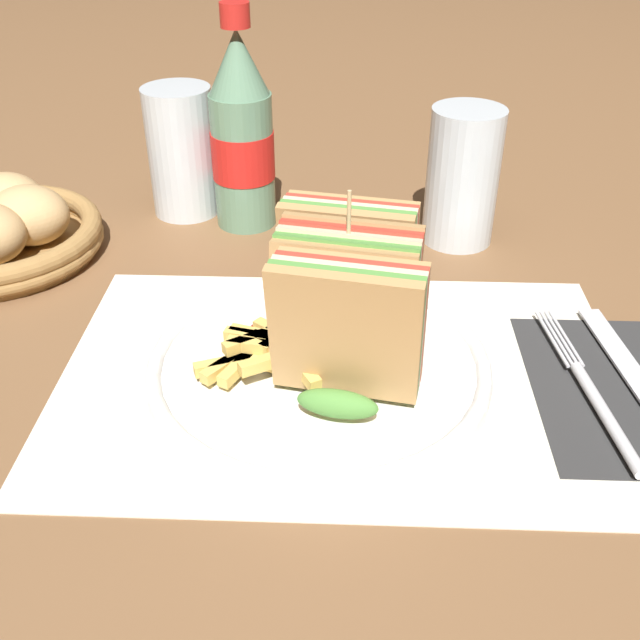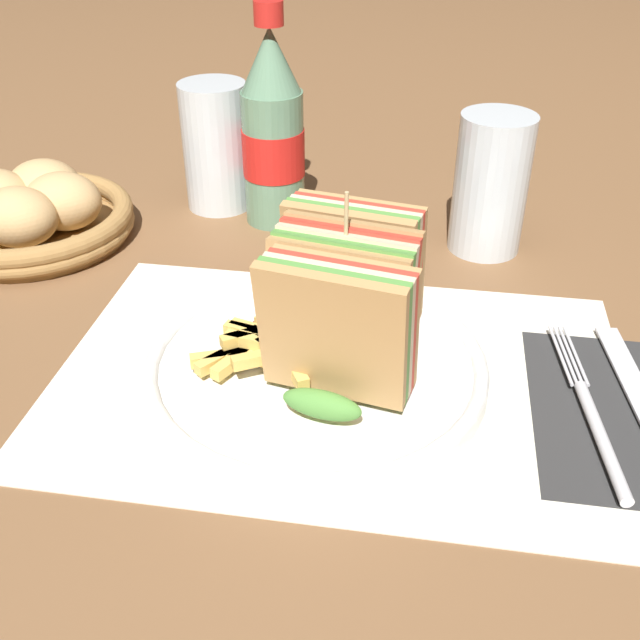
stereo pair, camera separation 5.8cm
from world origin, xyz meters
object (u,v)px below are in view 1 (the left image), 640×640
at_px(glass_near, 462,185).
at_px(club_sandwich, 347,297).
at_px(coke_bottle_near, 242,136).
at_px(plate_main, 319,366).
at_px(fork, 595,398).
at_px(glass_far, 182,152).

bearing_deg(glass_near, club_sandwich, -115.75).
relative_size(coke_bottle_near, glass_near, 1.64).
xyz_separation_m(club_sandwich, coke_bottle_near, (-0.11, 0.26, 0.03)).
bearing_deg(plate_main, coke_bottle_near, 108.27).
xyz_separation_m(fork, glass_near, (-0.07, 0.27, 0.05)).
xyz_separation_m(fork, coke_bottle_near, (-0.29, 0.30, 0.09)).
distance_m(coke_bottle_near, glass_near, 0.23).
bearing_deg(glass_far, plate_main, -61.80).
bearing_deg(coke_bottle_near, club_sandwich, -67.35).
distance_m(plate_main, coke_bottle_near, 0.30).
bearing_deg(fork, plate_main, 165.31).
xyz_separation_m(club_sandwich, fork, (0.18, -0.03, -0.06)).
height_order(fork, coke_bottle_near, coke_bottle_near).
bearing_deg(fork, club_sandwich, 162.34).
bearing_deg(glass_near, fork, -75.03).
distance_m(fork, glass_near, 0.28).
bearing_deg(glass_far, glass_near, -10.98).
height_order(plate_main, club_sandwich, club_sandwich).
xyz_separation_m(plate_main, coke_bottle_near, (-0.09, 0.27, 0.09)).
relative_size(plate_main, club_sandwich, 1.47).
distance_m(club_sandwich, coke_bottle_near, 0.29).
height_order(club_sandwich, fork, club_sandwich).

